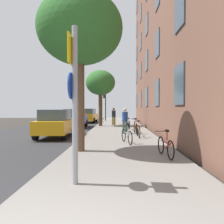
# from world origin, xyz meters

# --- Properties ---
(ground_plane) EXTENTS (41.80, 41.80, 0.00)m
(ground_plane) POSITION_xyz_m (-2.40, 15.00, 0.00)
(ground_plane) COLOR #332D28
(road_asphalt) EXTENTS (7.00, 38.00, 0.01)m
(road_asphalt) POSITION_xyz_m (-4.50, 15.00, 0.01)
(road_asphalt) COLOR #2D2D30
(road_asphalt) RESTS_ON ground
(sidewalk) EXTENTS (4.20, 38.00, 0.12)m
(sidewalk) POSITION_xyz_m (1.10, 15.00, 0.06)
(sidewalk) COLOR gray
(sidewalk) RESTS_ON ground
(building_facade) EXTENTS (0.56, 27.00, 16.08)m
(building_facade) POSITION_xyz_m (3.69, 14.50, 8.05)
(building_facade) COLOR brown
(building_facade) RESTS_ON ground
(sign_post) EXTENTS (0.16, 0.60, 3.33)m
(sign_post) POSITION_xyz_m (0.03, 2.65, 2.03)
(sign_post) COLOR gray
(sign_post) RESTS_ON sidewalk
(traffic_light) EXTENTS (0.43, 0.24, 3.63)m
(traffic_light) POSITION_xyz_m (-0.63, 25.94, 2.61)
(traffic_light) COLOR black
(traffic_light) RESTS_ON sidewalk
(tree_near) EXTENTS (3.16, 3.16, 5.90)m
(tree_near) POSITION_xyz_m (-0.44, 6.29, 4.64)
(tree_near) COLOR brown
(tree_near) RESTS_ON sidewalk
(tree_far) EXTENTS (2.61, 2.61, 4.96)m
(tree_far) POSITION_xyz_m (-0.56, 17.95, 3.92)
(tree_far) COLOR #4C3823
(tree_far) RESTS_ON sidewalk
(bicycle_0) EXTENTS (0.42, 1.58, 0.90)m
(bicycle_0) POSITION_xyz_m (2.53, 5.35, 0.47)
(bicycle_0) COLOR black
(bicycle_0) RESTS_ON sidewalk
(bicycle_1) EXTENTS (0.55, 1.63, 0.90)m
(bicycle_1) POSITION_xyz_m (1.38, 8.13, 0.47)
(bicycle_1) COLOR black
(bicycle_1) RESTS_ON sidewalk
(bicycle_2) EXTENTS (0.42, 1.71, 0.93)m
(bicycle_2) POSITION_xyz_m (2.10, 10.32, 0.48)
(bicycle_2) COLOR black
(bicycle_2) RESTS_ON sidewalk
(bicycle_3) EXTENTS (0.42, 1.78, 0.98)m
(bicycle_3) POSITION_xyz_m (2.09, 12.05, 0.50)
(bicycle_3) COLOR black
(bicycle_3) RESTS_ON sidewalk
(bicycle_4) EXTENTS (0.44, 1.68, 0.89)m
(bicycle_4) POSITION_xyz_m (1.79, 14.49, 0.47)
(bicycle_4) COLOR black
(bicycle_4) RESTS_ON sidewalk
(pedestrian_0) EXTENTS (0.47, 0.47, 1.59)m
(pedestrian_0) POSITION_xyz_m (1.43, 12.03, 1.03)
(pedestrian_0) COLOR #33594C
(pedestrian_0) RESTS_ON sidewalk
(pedestrian_1) EXTENTS (0.48, 0.48, 1.60)m
(pedestrian_1) POSITION_xyz_m (0.61, 18.72, 1.03)
(pedestrian_1) COLOR olive
(pedestrian_1) RESTS_ON sidewalk
(car_0) EXTENTS (1.85, 4.14, 1.62)m
(car_0) POSITION_xyz_m (-2.62, 10.98, 0.84)
(car_0) COLOR orange
(car_0) RESTS_ON road_asphalt
(car_1) EXTENTS (1.83, 3.96, 1.62)m
(car_1) POSITION_xyz_m (-2.75, 17.32, 0.84)
(car_1) COLOR navy
(car_1) RESTS_ON road_asphalt
(car_2) EXTENTS (2.07, 4.48, 1.62)m
(car_2) POSITION_xyz_m (-2.49, 23.92, 0.84)
(car_2) COLOR orange
(car_2) RESTS_ON road_asphalt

